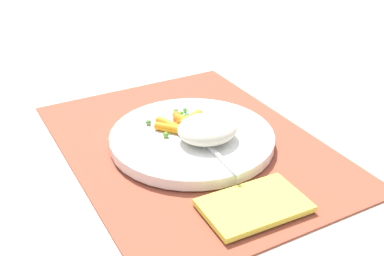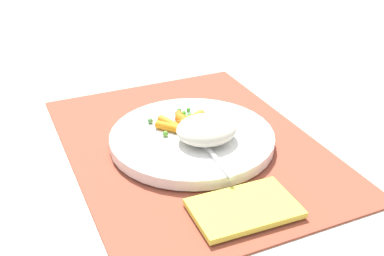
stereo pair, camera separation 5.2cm
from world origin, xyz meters
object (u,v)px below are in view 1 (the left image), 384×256
(carrot_portion, at_px, (182,123))
(napkin, at_px, (254,205))
(plate, at_px, (192,138))
(rice_mound, at_px, (207,129))
(fork, at_px, (198,138))

(carrot_portion, height_order, napkin, carrot_portion)
(carrot_portion, xyz_separation_m, napkin, (-0.21, 0.00, -0.02))
(carrot_portion, relative_size, napkin, 0.65)
(plate, xyz_separation_m, napkin, (-0.18, 0.01, -0.00))
(carrot_portion, bearing_deg, plate, -170.05)
(carrot_portion, bearing_deg, napkin, 178.95)
(napkin, bearing_deg, rice_mound, -7.37)
(plate, bearing_deg, fork, 177.20)
(rice_mound, xyz_separation_m, carrot_portion, (0.05, 0.02, -0.01))
(plate, relative_size, rice_mound, 2.78)
(rice_mound, distance_m, fork, 0.02)
(plate, relative_size, carrot_portion, 2.98)
(plate, height_order, carrot_portion, carrot_portion)
(plate, distance_m, carrot_portion, 0.03)
(rice_mound, bearing_deg, napkin, 172.63)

